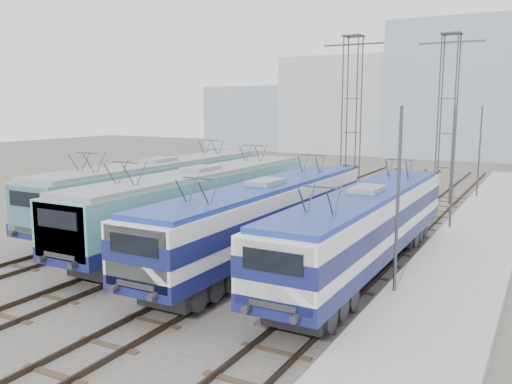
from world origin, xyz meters
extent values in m
plane|color=#514C47|center=(0.00, 0.00, 0.00)|extent=(160.00, 160.00, 0.00)
cube|color=#9E9E99|center=(10.20, 8.00, 0.15)|extent=(4.00, 70.00, 0.30)
cube|color=#151953|center=(-6.75, 7.75, 1.41)|extent=(2.92, 18.47, 0.62)
cube|color=teal|center=(-6.75, 7.75, 2.64)|extent=(2.87, 18.47, 1.85)
cube|color=teal|center=(-6.75, -1.13, 2.46)|extent=(2.64, 0.72, 2.09)
cube|color=gray|center=(-6.75, 7.75, 3.67)|extent=(2.64, 17.73, 0.21)
cube|color=#262628|center=(-6.75, 1.59, 0.64)|extent=(2.15, 3.69, 0.69)
cube|color=#262628|center=(-6.75, 13.91, 0.64)|extent=(2.15, 3.69, 0.69)
cube|color=#151953|center=(-2.25, 5.46, 1.40)|extent=(2.90, 18.32, 0.61)
cube|color=teal|center=(-2.25, 5.46, 2.62)|extent=(2.85, 18.32, 1.83)
cube|color=teal|center=(-2.25, -3.35, 2.44)|extent=(2.62, 0.71, 2.08)
cube|color=gray|center=(-2.25, 5.46, 3.64)|extent=(2.62, 17.59, 0.20)
cube|color=#262628|center=(-2.25, -0.65, 0.64)|extent=(2.14, 3.66, 0.69)
cube|color=#262628|center=(-2.25, 11.57, 0.64)|extent=(2.14, 3.66, 0.69)
cube|color=#151953|center=(2.25, 3.95, 1.34)|extent=(2.75, 17.36, 0.58)
cube|color=silver|center=(2.25, 3.95, 2.49)|extent=(2.70, 17.36, 1.74)
cube|color=#151953|center=(2.25, 3.95, 2.45)|extent=(2.74, 17.38, 0.68)
cube|color=silver|center=(2.25, -4.39, 2.32)|extent=(2.48, 0.68, 1.97)
cube|color=navy|center=(2.25, 3.95, 3.46)|extent=(2.48, 16.67, 0.19)
cube|color=#262628|center=(2.25, -1.84, 0.61)|extent=(2.03, 3.47, 0.65)
cube|color=#262628|center=(2.25, 9.74, 0.61)|extent=(2.03, 3.47, 0.65)
cube|color=#151953|center=(6.75, 4.36, 1.32)|extent=(2.72, 17.14, 0.57)
cube|color=silver|center=(6.75, 4.36, 2.47)|extent=(2.67, 17.14, 1.71)
cube|color=#151953|center=(6.75, 4.36, 2.42)|extent=(2.71, 17.16, 0.67)
cube|color=silver|center=(6.75, -3.87, 2.29)|extent=(2.45, 0.67, 1.94)
cube|color=navy|center=(6.75, 4.36, 3.42)|extent=(2.45, 16.46, 0.19)
cube|color=#262628|center=(6.75, -1.35, 0.61)|extent=(2.00, 3.43, 0.64)
cube|color=#262628|center=(6.75, 10.08, 0.61)|extent=(2.00, 3.43, 0.64)
cylinder|color=#3F4247|center=(-0.55, 21.45, 6.00)|extent=(0.10, 0.10, 12.00)
cylinder|color=#3F4247|center=(0.55, 21.45, 6.00)|extent=(0.10, 0.10, 12.00)
cylinder|color=#3F4247|center=(-0.55, 22.55, 6.00)|extent=(0.10, 0.10, 12.00)
cylinder|color=#3F4247|center=(0.55, 22.55, 6.00)|extent=(0.10, 0.10, 12.00)
cube|color=#3F4247|center=(0.00, 22.00, 11.40)|extent=(4.50, 0.12, 0.12)
cylinder|color=#3F4247|center=(5.95, 23.45, 6.00)|extent=(0.10, 0.10, 12.00)
cylinder|color=#3F4247|center=(7.05, 23.45, 6.00)|extent=(0.10, 0.10, 12.00)
cylinder|color=#3F4247|center=(5.95, 24.55, 6.00)|extent=(0.10, 0.10, 12.00)
cylinder|color=#3F4247|center=(7.05, 24.55, 6.00)|extent=(0.10, 0.10, 12.00)
cube|color=#3F4247|center=(6.50, 24.00, 11.40)|extent=(4.50, 0.12, 0.12)
cylinder|color=#3F4247|center=(8.60, 2.00, 3.50)|extent=(0.12, 0.12, 7.00)
cylinder|color=#3F4247|center=(8.60, 14.00, 3.50)|extent=(0.12, 0.12, 7.00)
cylinder|color=#3F4247|center=(8.60, 26.00, 3.50)|extent=(0.12, 0.12, 7.00)
cube|color=#A3ACB5|center=(-14.00, 62.00, 7.00)|extent=(18.00, 12.00, 14.00)
cube|color=#8F9CAD|center=(4.00, 62.00, 9.00)|extent=(22.00, 14.00, 18.00)
cube|color=#8F9CAD|center=(-30.00, 62.00, 5.00)|extent=(14.00, 10.00, 10.00)
camera|label=1|loc=(13.27, -17.09, 7.00)|focal=38.00mm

